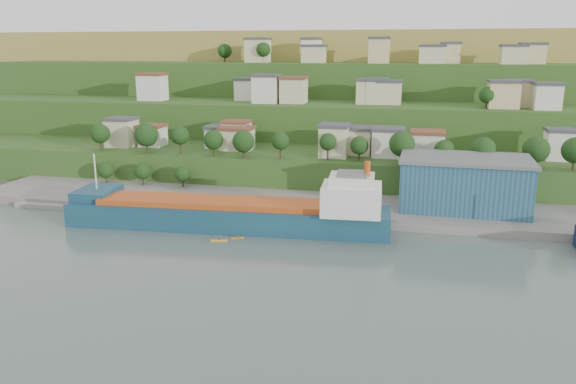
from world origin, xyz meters
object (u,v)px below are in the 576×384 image
(warehouse, at_px, (464,183))
(caravan, at_px, (102,194))
(cargo_ship_near, at_px, (237,215))
(kayak_orange, at_px, (238,237))

(warehouse, xyz_separation_m, caravan, (-93.70, -8.52, -5.97))
(cargo_ship_near, xyz_separation_m, warehouse, (51.29, 21.81, 5.38))
(warehouse, xyz_separation_m, kayak_orange, (-48.96, -28.76, -8.22))
(caravan, bearing_deg, warehouse, 2.78)
(cargo_ship_near, bearing_deg, caravan, 158.77)
(cargo_ship_near, bearing_deg, warehouse, 19.21)
(warehouse, height_order, caravan, warehouse)
(cargo_ship_near, xyz_separation_m, kayak_orange, (2.32, -6.95, -2.84))
(warehouse, relative_size, caravan, 5.83)
(caravan, relative_size, kayak_orange, 1.86)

